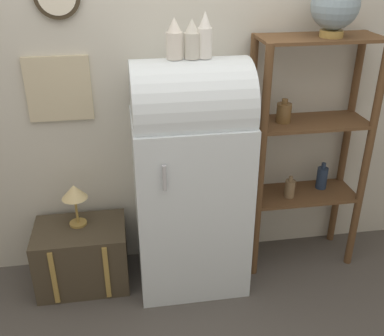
{
  "coord_description": "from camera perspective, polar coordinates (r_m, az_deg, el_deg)",
  "views": [
    {
      "loc": [
        -0.38,
        -2.17,
        2.06
      ],
      "look_at": [
        0.01,
        0.27,
        0.82
      ],
      "focal_mm": 42.0,
      "sensor_mm": 36.0,
      "label": 1
    }
  ],
  "objects": [
    {
      "name": "desk_lamp",
      "position": [
        2.92,
        -14.71,
        -3.26
      ],
      "size": [
        0.16,
        0.16,
        0.29
      ],
      "color": "#AD8942",
      "rests_on": "suitcase_trunk"
    },
    {
      "name": "vase_center",
      "position": [
        2.51,
        -0.01,
        15.93
      ],
      "size": [
        0.09,
        0.09,
        0.21
      ],
      "color": "beige",
      "rests_on": "refrigerator"
    },
    {
      "name": "shelf_unit",
      "position": [
        3.02,
        14.38,
        3.15
      ],
      "size": [
        0.76,
        0.34,
        1.58
      ],
      "color": "brown",
      "rests_on": "ground_plane"
    },
    {
      "name": "wall_back",
      "position": [
        2.86,
        -1.31,
        12.22
      ],
      "size": [
        7.0,
        0.09,
        2.7
      ],
      "color": "beige",
      "rests_on": "ground_plane"
    },
    {
      "name": "suitcase_trunk",
      "position": [
        3.11,
        -13.75,
        -10.72
      ],
      "size": [
        0.58,
        0.41,
        0.43
      ],
      "color": "#423828",
      "rests_on": "ground_plane"
    },
    {
      "name": "refrigerator",
      "position": [
        2.78,
        -0.21,
        -0.93
      ],
      "size": [
        0.69,
        0.6,
        1.5
      ],
      "color": "silver",
      "rests_on": "ground_plane"
    },
    {
      "name": "vase_right",
      "position": [
        2.52,
        1.65,
        16.35
      ],
      "size": [
        0.08,
        0.08,
        0.25
      ],
      "color": "white",
      "rests_on": "refrigerator"
    },
    {
      "name": "ground_plane",
      "position": [
        3.02,
        0.64,
        -16.46
      ],
      "size": [
        12.0,
        12.0,
        0.0
      ],
      "primitive_type": "plane",
      "color": "#4C4742"
    },
    {
      "name": "vase_left",
      "position": [
        2.5,
        -2.25,
        15.95
      ],
      "size": [
        0.09,
        0.09,
        0.22
      ],
      "color": "silver",
      "rests_on": "refrigerator"
    },
    {
      "name": "globe",
      "position": [
        2.8,
        17.72,
        19.03
      ],
      "size": [
        0.27,
        0.27,
        0.31
      ],
      "color": "#AD8942",
      "rests_on": "shelf_unit"
    }
  ]
}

